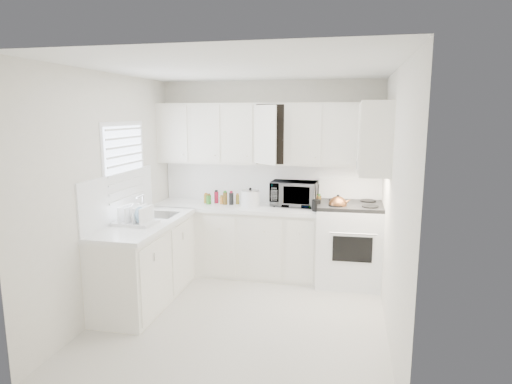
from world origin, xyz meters
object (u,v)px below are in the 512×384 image
(rice_cooker, at_px, (250,197))
(utensil_crock, at_px, (317,197))
(tea_kettle, at_px, (338,204))
(dish_rack, at_px, (135,214))
(stove, at_px, (351,232))
(microwave, at_px, (294,191))

(rice_cooker, bearing_deg, utensil_crock, -17.75)
(tea_kettle, xyz_separation_m, rice_cooker, (-1.15, 0.18, 0.01))
(rice_cooker, height_order, dish_rack, rice_cooker)
(dish_rack, bearing_deg, stove, 31.14)
(dish_rack, bearing_deg, microwave, 45.17)
(rice_cooker, distance_m, dish_rack, 1.59)
(stove, relative_size, rice_cooker, 5.41)
(tea_kettle, xyz_separation_m, utensil_crock, (-0.27, 0.06, 0.06))
(tea_kettle, bearing_deg, microwave, 138.13)
(stove, xyz_separation_m, utensil_crock, (-0.45, -0.10, 0.46))
(microwave, height_order, rice_cooker, microwave)
(tea_kettle, xyz_separation_m, microwave, (-0.59, 0.35, 0.08))
(tea_kettle, height_order, rice_cooker, rice_cooker)
(utensil_crock, bearing_deg, stove, 12.57)
(tea_kettle, bearing_deg, utensil_crock, 156.07)
(stove, distance_m, utensil_crock, 0.65)
(microwave, distance_m, utensil_crock, 0.43)
(stove, bearing_deg, rice_cooker, 177.01)
(utensil_crock, bearing_deg, microwave, 138.00)
(stove, distance_m, dish_rack, 2.68)
(stove, bearing_deg, microwave, 164.17)
(rice_cooker, bearing_deg, stove, -10.88)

